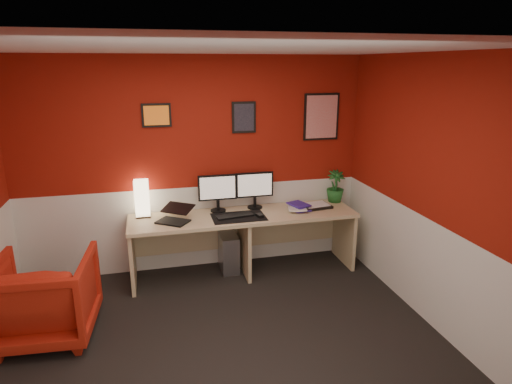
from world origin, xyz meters
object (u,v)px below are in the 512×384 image
(desk, at_px, (244,244))
(armchair, at_px, (45,297))
(shoji_lamp, at_px, (142,199))
(potted_plant, at_px, (335,186))
(monitor_right, at_px, (255,185))
(zen_tray, at_px, (315,206))
(laptop, at_px, (172,213))
(pc_tower, at_px, (228,251))
(monitor_left, at_px, (218,187))

(desk, xyz_separation_m, armchair, (-2.01, -0.80, 0.02))
(shoji_lamp, relative_size, armchair, 0.47)
(potted_plant, bearing_deg, desk, -170.30)
(monitor_right, distance_m, potted_plant, 1.04)
(potted_plant, xyz_separation_m, armchair, (-3.22, -1.01, -0.54))
(zen_tray, bearing_deg, laptop, -176.08)
(monitor_right, bearing_deg, pc_tower, -171.64)
(desk, bearing_deg, monitor_left, 144.69)
(pc_tower, xyz_separation_m, armchair, (-1.84, -0.96, 0.16))
(monitor_right, relative_size, armchair, 0.68)
(desk, height_order, zen_tray, zen_tray)
(laptop, distance_m, pc_tower, 0.92)
(shoji_lamp, distance_m, armchair, 1.45)
(desk, distance_m, monitor_left, 0.73)
(laptop, relative_size, monitor_left, 0.57)
(laptop, distance_m, armchair, 1.47)
(pc_tower, height_order, armchair, armchair)
(shoji_lamp, distance_m, monitor_right, 1.31)
(laptop, bearing_deg, monitor_right, 51.31)
(zen_tray, relative_size, pc_tower, 0.78)
(pc_tower, bearing_deg, armchair, -152.37)
(shoji_lamp, bearing_deg, monitor_right, -0.43)
(desk, height_order, laptop, laptop)
(monitor_right, relative_size, zen_tray, 1.66)
(zen_tray, distance_m, armchair, 3.04)
(laptop, xyz_separation_m, monitor_right, (0.99, 0.28, 0.18))
(desk, relative_size, monitor_right, 4.48)
(monitor_left, relative_size, potted_plant, 1.46)
(laptop, height_order, monitor_left, monitor_left)
(monitor_left, height_order, potted_plant, monitor_left)
(monitor_right, xyz_separation_m, armchair, (-2.19, -1.01, -0.63))
(desk, xyz_separation_m, monitor_left, (-0.27, 0.19, 0.66))
(zen_tray, height_order, pc_tower, zen_tray)
(desk, bearing_deg, pc_tower, 136.75)
(monitor_right, relative_size, pc_tower, 1.29)
(potted_plant, bearing_deg, monitor_right, -179.93)
(monitor_right, height_order, potted_plant, monitor_right)
(desk, relative_size, laptop, 7.88)
(monitor_right, distance_m, armchair, 2.49)
(laptop, height_order, potted_plant, potted_plant)
(monitor_right, height_order, pc_tower, monitor_right)
(armchair, bearing_deg, shoji_lamp, -126.50)
(desk, bearing_deg, laptop, -175.09)
(laptop, distance_m, potted_plant, 2.05)
(monitor_right, distance_m, zen_tray, 0.78)
(monitor_right, bearing_deg, zen_tray, -12.53)
(shoji_lamp, relative_size, pc_tower, 0.89)
(shoji_lamp, relative_size, monitor_right, 0.69)
(monitor_left, xyz_separation_m, pc_tower, (0.10, -0.03, -0.80))
(laptop, bearing_deg, potted_plant, 43.54)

